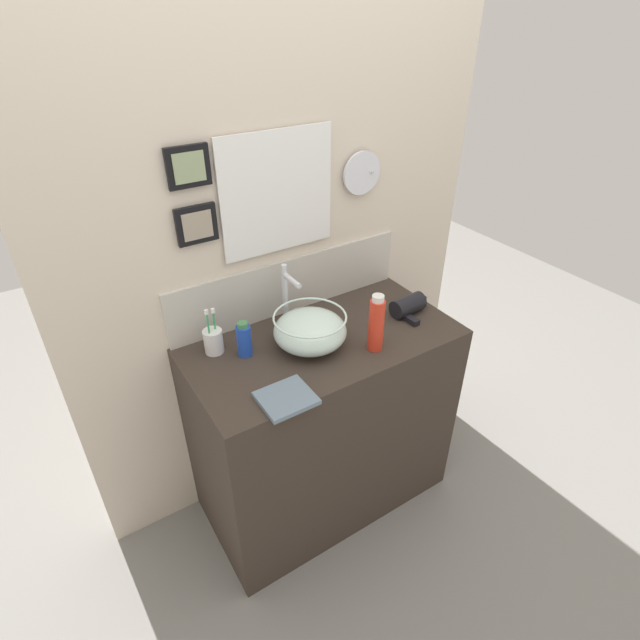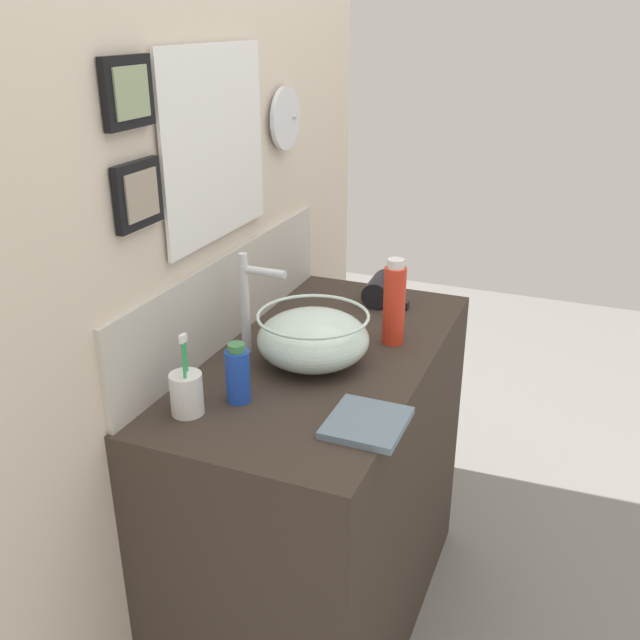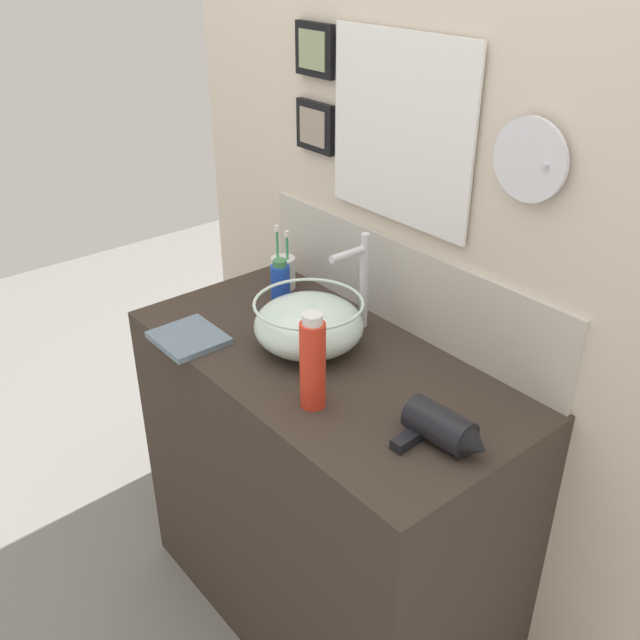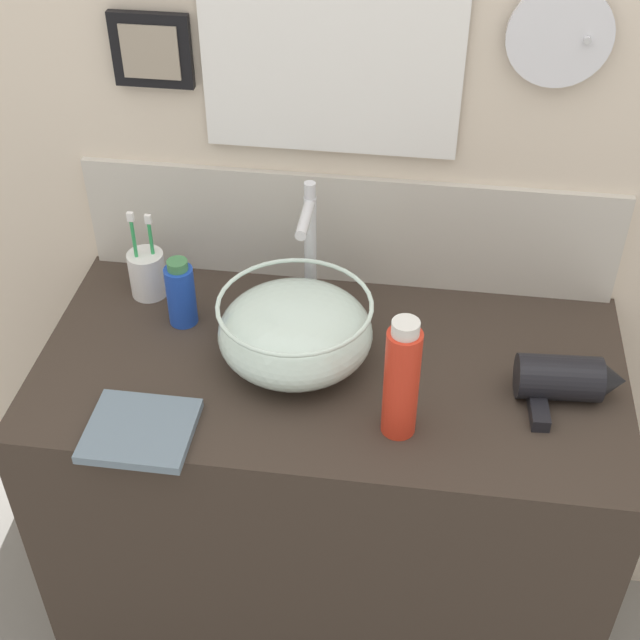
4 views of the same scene
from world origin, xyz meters
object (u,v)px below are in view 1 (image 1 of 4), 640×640
at_px(hair_drier, 411,305).
at_px(shampoo_bottle, 376,324).
at_px(toothbrush_cup, 213,341).
at_px(lotion_bottle, 244,340).
at_px(hand_towel, 286,398).
at_px(glass_bowl_sink, 311,331).
at_px(faucet, 287,292).

bearing_deg(hair_drier, shampoo_bottle, -157.01).
distance_m(hair_drier, toothbrush_cup, 0.82).
height_order(lotion_bottle, hand_towel, lotion_bottle).
bearing_deg(shampoo_bottle, hand_towel, -170.45).
distance_m(hair_drier, lotion_bottle, 0.71).
bearing_deg(lotion_bottle, glass_bowl_sink, -21.00).
bearing_deg(glass_bowl_sink, shampoo_bottle, -35.63).
relative_size(faucet, toothbrush_cup, 1.37).
distance_m(faucet, hair_drier, 0.53).
bearing_deg(hand_towel, toothbrush_cup, 104.06).
bearing_deg(toothbrush_cup, shampoo_bottle, -30.62).
relative_size(hair_drier, hand_towel, 1.08).
distance_m(toothbrush_cup, lotion_bottle, 0.12).
xyz_separation_m(faucet, shampoo_bottle, (0.20, -0.32, -0.04)).
xyz_separation_m(glass_bowl_sink, lotion_bottle, (-0.23, 0.09, -0.00)).
distance_m(glass_bowl_sink, lotion_bottle, 0.25).
bearing_deg(faucet, hand_towel, -120.34).
bearing_deg(shampoo_bottle, toothbrush_cup, 149.38).
bearing_deg(shampoo_bottle, faucet, 121.81).
relative_size(glass_bowl_sink, toothbrush_cup, 1.43).
height_order(hair_drier, toothbrush_cup, toothbrush_cup).
height_order(glass_bowl_sink, hair_drier, glass_bowl_sink).
distance_m(faucet, toothbrush_cup, 0.34).
relative_size(glass_bowl_sink, hair_drier, 1.45).
xyz_separation_m(faucet, lotion_bottle, (-0.23, -0.09, -0.09)).
distance_m(glass_bowl_sink, shampoo_bottle, 0.24).
xyz_separation_m(shampoo_bottle, lotion_bottle, (-0.43, 0.23, -0.04)).
bearing_deg(hand_towel, glass_bowl_sink, 43.05).
distance_m(toothbrush_cup, shampoo_bottle, 0.60).
relative_size(lotion_bottle, hand_towel, 0.80).
distance_m(faucet, hand_towel, 0.47).
bearing_deg(lotion_bottle, toothbrush_cup, 139.45).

